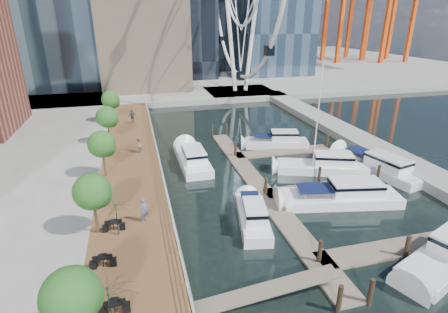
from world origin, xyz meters
The scene contains 17 objects.
ground centered at (0.00, 0.00, 0.00)m, with size 520.00×520.00×0.00m, color black.
boardwalk centered at (-9.00, 15.00, 0.50)m, with size 6.00×60.00×1.00m, color brown.
seawall centered at (-6.00, 15.00, 0.50)m, with size 0.25×60.00×1.00m, color #595954.
land_far centered at (0.00, 102.00, 0.50)m, with size 200.00×114.00×1.00m, color gray.
breakwater centered at (20.00, 20.00, 0.50)m, with size 4.00×60.00×1.00m, color gray.
pier centered at (14.00, 52.00, 0.50)m, with size 14.00×12.00×1.00m, color gray.
railing centered at (-6.10, 15.00, 1.52)m, with size 0.10×60.00×1.05m, color white, non-canonical shape.
floating_docks centered at (7.97, 9.98, 0.49)m, with size 16.00×34.00×2.60m.
port_cranes centered at (67.67, 95.67, 20.00)m, with size 40.00×52.00×38.00m.
street_trees centered at (-11.40, 14.00, 4.29)m, with size 2.60×42.60×4.60m.
cafe_tables centered at (-10.40, -2.00, 1.37)m, with size 2.50×13.70×0.74m.
yacht_foreground centered at (8.92, 5.01, 0.00)m, with size 3.06×11.40×2.15m, color white, non-canonical shape.
pedestrian_near centered at (-8.04, 4.67, 1.97)m, with size 0.71×0.46×1.94m, color #51546C.
pedestrian_mid centered at (-8.06, 19.78, 1.87)m, with size 0.85×0.66×1.75m, color #84715B.
pedestrian_far centered at (-8.51, 32.57, 1.94)m, with size 1.10×0.46×1.88m, color #31393E.
moored_yachts centered at (9.28, 10.84, 0.00)m, with size 23.11×29.69×11.50m.
cafe_seating centered at (-10.22, -3.71, 2.29)m, with size 3.98×16.20×2.69m.
Camera 1 is at (-7.98, -18.95, 15.39)m, focal length 28.00 mm.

